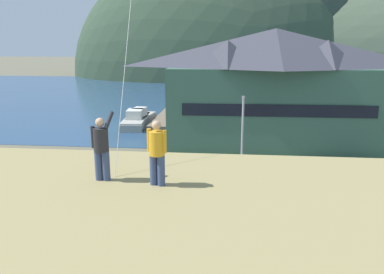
# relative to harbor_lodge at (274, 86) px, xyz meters

# --- Properties ---
(ground_plane) EXTENTS (600.00, 600.00, 0.00)m
(ground_plane) POSITION_rel_harbor_lodge_xyz_m (-7.99, -20.05, -6.10)
(ground_plane) COLOR #66604C
(parking_lot_pad) EXTENTS (40.00, 20.00, 0.10)m
(parking_lot_pad) POSITION_rel_harbor_lodge_xyz_m (-7.99, -15.05, -6.05)
(parking_lot_pad) COLOR gray
(parking_lot_pad) RESTS_ON ground
(bay_water) EXTENTS (360.00, 84.00, 0.03)m
(bay_water) POSITION_rel_harbor_lodge_xyz_m (-7.99, 39.95, -6.09)
(bay_water) COLOR navy
(bay_water) RESTS_ON ground
(far_hill_west_ridge) EXTENTS (93.01, 68.04, 81.12)m
(far_hill_west_ridge) POSITION_rel_harbor_lodge_xyz_m (-11.21, 94.77, -6.10)
(far_hill_west_ridge) COLOR #334733
(far_hill_west_ridge) RESTS_ON ground
(far_hill_east_peak) EXTENTS (86.96, 45.94, 92.20)m
(far_hill_east_peak) POSITION_rel_harbor_lodge_xyz_m (-2.19, 95.14, -6.10)
(far_hill_east_peak) COLOR #2D3D33
(far_hill_east_peak) RESTS_ON ground
(harbor_lodge) EXTENTS (21.36, 9.06, 11.51)m
(harbor_lodge) POSITION_rel_harbor_lodge_xyz_m (0.00, 0.00, 0.00)
(harbor_lodge) COLOR #38604C
(harbor_lodge) RESTS_ON ground
(wharf_dock) EXTENTS (3.20, 15.85, 0.70)m
(wharf_dock) POSITION_rel_harbor_lodge_xyz_m (-12.27, 13.01, -5.75)
(wharf_dock) COLOR #70604C
(wharf_dock) RESTS_ON ground
(moored_boat_wharfside) EXTENTS (3.35, 8.54, 2.16)m
(moored_boat_wharfside) POSITION_rel_harbor_lodge_xyz_m (-15.97, 8.47, -5.38)
(moored_boat_wharfside) COLOR #A8A399
(moored_boat_wharfside) RESTS_ON ground
(moored_boat_outer_mooring) EXTENTS (2.01, 5.78, 2.16)m
(moored_boat_outer_mooring) POSITION_rel_harbor_lodge_xyz_m (-9.04, 16.74, -5.38)
(moored_boat_outer_mooring) COLOR silver
(moored_boat_outer_mooring) RESTS_ON ground
(moored_boat_inner_slip) EXTENTS (2.87, 6.82, 2.16)m
(moored_boat_inner_slip) POSITION_rel_harbor_lodge_xyz_m (-15.68, 9.90, -5.38)
(moored_boat_inner_slip) COLOR #A8A399
(moored_boat_inner_slip) RESTS_ON ground
(parked_car_back_row_right) EXTENTS (4.25, 2.16, 1.82)m
(parked_car_back_row_right) POSITION_rel_harbor_lodge_xyz_m (-5.86, -12.66, -5.04)
(parked_car_back_row_right) COLOR #236633
(parked_car_back_row_right) RESTS_ON parking_lot_pad
(parked_car_front_row_silver) EXTENTS (4.21, 2.07, 1.82)m
(parked_car_front_row_silver) POSITION_rel_harbor_lodge_xyz_m (-17.93, -13.48, -5.04)
(parked_car_front_row_silver) COLOR #9EA3A8
(parked_car_front_row_silver) RESTS_ON parking_lot_pad
(parked_car_mid_row_center) EXTENTS (4.28, 2.21, 1.82)m
(parked_car_mid_row_center) POSITION_rel_harbor_lodge_xyz_m (-6.33, -19.23, -5.04)
(parked_car_mid_row_center) COLOR #9EA3A8
(parked_car_mid_row_center) RESTS_ON parking_lot_pad
(parked_car_corner_spot) EXTENTS (4.21, 2.08, 1.82)m
(parked_car_corner_spot) POSITION_rel_harbor_lodge_xyz_m (-0.59, -18.71, -5.04)
(parked_car_corner_spot) COLOR red
(parked_car_corner_spot) RESTS_ON parking_lot_pad
(parking_light_pole) EXTENTS (0.24, 0.78, 6.16)m
(parking_light_pole) POSITION_rel_harbor_lodge_xyz_m (-3.22, -9.48, -2.40)
(parking_light_pole) COLOR #ADADB2
(parking_light_pole) RESTS_ON parking_lot_pad
(person_kite_flyer) EXTENTS (0.54, 0.65, 1.86)m
(person_kite_flyer) POSITION_rel_harbor_lodge_xyz_m (-7.66, -27.88, 1.23)
(person_kite_flyer) COLOR #384770
(person_kite_flyer) RESTS_ON grassy_hill_foreground
(person_companion) EXTENTS (0.54, 0.40, 1.74)m
(person_companion) POSITION_rel_harbor_lodge_xyz_m (-6.10, -28.11, 1.21)
(person_companion) COLOR #384770
(person_companion) RESTS_ON grassy_hill_foreground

